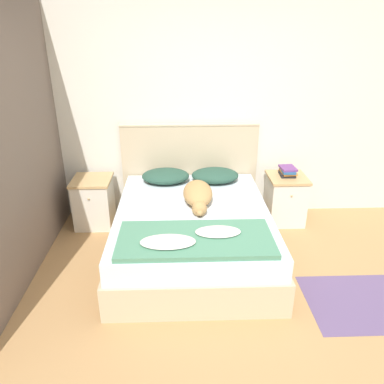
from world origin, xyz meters
The scene contains 13 objects.
ground_plane centered at (0.00, 0.00, 0.00)m, with size 16.00×16.00×0.00m, color tan.
wall_back centered at (0.00, 2.13, 1.27)m, with size 9.00×0.06×2.55m.
wall_side_left centered at (-1.71, 1.05, 1.27)m, with size 0.06×3.10×2.55m.
bed centered at (-0.14, 1.07, 0.26)m, with size 1.56×1.93×0.54m.
headboard centered at (-0.14, 2.06, 0.61)m, with size 1.64×0.06×1.17m.
nightstand_left centered at (-1.28, 1.80, 0.29)m, with size 0.44×0.47×0.58m.
nightstand_right centered at (1.01, 1.80, 0.29)m, with size 0.44×0.47×0.58m.
pillow_left centered at (-0.43, 1.79, 0.61)m, with size 0.55×0.40×0.15m.
pillow_right centered at (0.15, 1.79, 0.61)m, with size 0.55×0.40×0.15m.
quilt centered at (-0.15, 0.46, 0.57)m, with size 1.30×0.61×0.08m.
dog centered at (-0.08, 1.22, 0.63)m, with size 0.30×0.77×0.19m.
book_stack centered at (1.01, 1.82, 0.64)m, with size 0.18×0.25×0.11m.
rug centered at (1.35, 0.28, 0.00)m, with size 1.04×0.76×0.00m.
Camera 1 is at (-0.27, -2.24, 2.20)m, focal length 35.00 mm.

